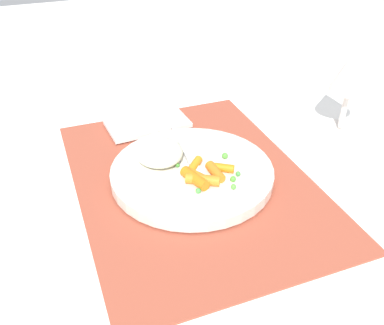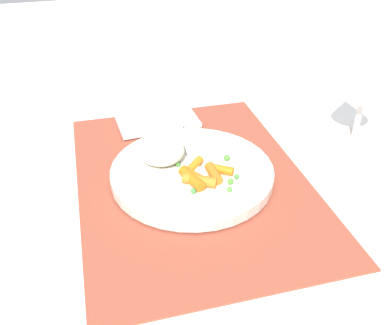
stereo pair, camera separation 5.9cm
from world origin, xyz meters
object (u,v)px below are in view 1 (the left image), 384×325
Objects in this scene: plate at (192,173)px; wine_glass at (352,72)px; rice_mound at (159,152)px; carrot_portion at (203,174)px; napkin at (148,124)px; fork at (188,158)px.

wine_glass is (-0.05, 0.31, 0.09)m from plate.
wine_glass is at bearing 92.43° from rice_mound.
carrot_portion is 0.56× the size of napkin.
fork is (0.01, 0.04, -0.01)m from rice_mound.
wine_glass is at bearing 95.48° from fork.
carrot_portion is at bearing 10.48° from plate.
carrot_portion is 0.43× the size of fork.
carrot_portion is at bearing 6.42° from napkin.
napkin is (-0.13, -0.33, -0.10)m from wine_glass.
plate is 0.03m from fork.
wine_glass reaches higher than fork.
rice_mound reaches higher than napkin.
carrot_portion reaches higher than napkin.
fork is at bearing -176.46° from carrot_portion.
carrot_portion reaches higher than plate.
wine_glass is (-0.08, 0.30, 0.08)m from carrot_portion.
rice_mound is 0.53× the size of wine_glass.
plate is 1.69× the size of napkin.
fork is 0.16m from napkin.
rice_mound reaches higher than fork.
plate is 0.06m from rice_mound.
wine_glass is at bearing 68.94° from napkin.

